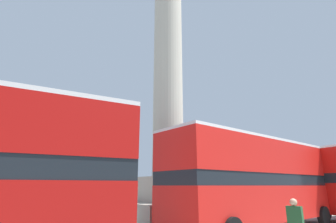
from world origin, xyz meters
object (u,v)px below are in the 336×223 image
street_lamp (133,163)px  equestrian_statue (245,189)px  monument_column (168,78)px  bus_b (258,179)px

street_lamp → equestrian_statue: bearing=23.1°
monument_column → equestrian_statue: 13.49m
monument_column → bus_b: bearing=-56.6°
monument_column → bus_b: monument_column is taller
bus_b → street_lamp: size_ratio=2.09×
equestrian_statue → street_lamp: bearing=-133.8°
monument_column → bus_b: 7.98m
monument_column → equestrian_statue: monument_column is taller
monument_column → street_lamp: bearing=-146.5°
bus_b → street_lamp: (-6.03, 1.90, 0.65)m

